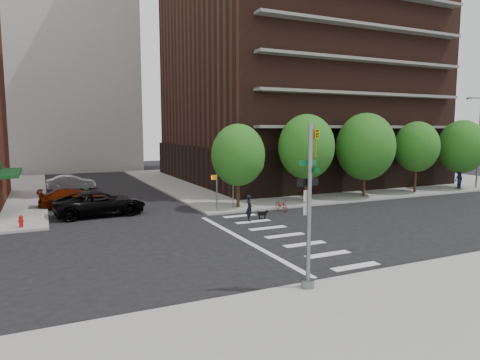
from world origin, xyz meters
The scene contains 19 objects.
ground centered at (0.00, 0.00, 0.00)m, with size 120.00×120.00×0.00m, color black.
sidewalk_ne centered at (20.50, 23.50, 0.07)m, with size 39.00×33.00×0.15m, color gray.
crosswalk centered at (2.21, 0.00, 0.01)m, with size 3.85×13.00×0.01m.
tree_a centered at (4.00, 8.50, 4.04)m, with size 4.00×4.00×5.90m.
tree_b centered at (10.00, 8.50, 4.54)m, with size 4.50×4.50×6.65m.
tree_c centered at (16.00, 8.50, 4.45)m, with size 5.00×5.00×6.80m.
tree_d centered at (22.00, 8.50, 4.34)m, with size 4.00×4.00×6.20m.
tree_e centered at (28.00, 8.50, 4.25)m, with size 4.50×4.50×6.35m.
traffic_signal centered at (-0.47, -7.49, 2.70)m, with size 0.90×0.75×6.00m.
pedestrian_signal centered at (2.32, 7.92, 1.85)m, with size 2.18×0.67×2.60m.
fire_hydrant centered at (-10.50, 7.80, 0.55)m, with size 0.24×0.24×0.73m.
streetlamp centered at (29.82, 8.20, 5.29)m, with size 2.14×0.22×9.00m.
parked_car_black centered at (-5.69, 10.23, 0.85)m, with size 6.10×2.81×1.69m, color black.
parked_car_maroon centered at (-7.12, 14.37, 0.73)m, with size 5.06×2.06×1.47m, color #471103.
parked_car_silver centered at (-6.70, 24.52, 0.74)m, with size 4.48×1.56×1.48m, color #A1A5A8.
scooter centered at (6.57, 6.50, 0.42)m, with size 0.56×1.60×0.84m, color maroon.
dog_walker centered at (2.87, 4.27, 0.86)m, with size 0.41×0.63×1.72m, color black.
dog centered at (4.01, 4.54, 0.36)m, with size 0.68×0.35×0.57m.
pedestrian_far centered at (27.43, 8.18, 0.99)m, with size 0.64×0.82×1.68m, color navy.
Camera 1 is at (-9.15, -20.23, 5.96)m, focal length 32.00 mm.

